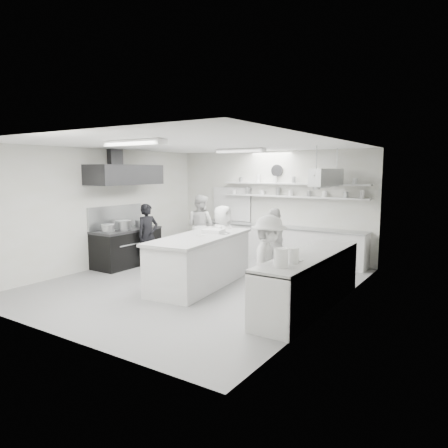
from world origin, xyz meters
The scene contains 27 objects.
floor centered at (0.00, 0.00, -0.01)m, with size 6.00×7.00×0.02m, color gray.
ceiling centered at (0.00, 0.00, 3.01)m, with size 6.00×7.00×0.02m, color white.
wall_back centered at (0.00, 3.50, 1.50)m, with size 6.00×0.04×3.00m, color silver.
wall_front centered at (0.00, -3.50, 1.50)m, with size 6.00×0.04×3.00m, color silver.
wall_left centered at (-3.00, 0.00, 1.50)m, with size 0.04×7.00×3.00m, color silver.
wall_right centered at (3.00, 0.00, 1.50)m, with size 0.04×7.00×3.00m, color silver.
stove centered at (-2.60, 0.40, 0.45)m, with size 0.80×1.80×0.90m, color black.
exhaust_hood centered at (-2.60, 0.40, 2.35)m, with size 0.85×2.00×0.50m, color #29292C.
back_counter centered at (0.30, 3.20, 0.46)m, with size 5.00×0.60×0.92m, color silver.
shelf_lower centered at (0.70, 3.37, 1.75)m, with size 4.20×0.26×0.04m, color silver.
shelf_upper centered at (0.70, 3.37, 2.10)m, with size 4.20×0.26×0.04m, color silver.
pass_through_window centered at (-1.30, 3.48, 1.45)m, with size 1.30×0.04×1.00m, color black.
wall_clock centered at (0.20, 3.46, 2.45)m, with size 0.32×0.32×0.05m, color white.
right_counter centered at (2.65, -0.20, 0.47)m, with size 0.74×3.30×0.94m, color silver.
pot_rack centered at (2.00, 2.40, 2.30)m, with size 0.30×1.60×0.40m, color #A2A5A8.
light_fixture_front centered at (0.00, -1.80, 2.94)m, with size 1.30×0.25×0.10m, color silver.
light_fixture_rear centered at (0.00, 1.80, 2.94)m, with size 1.30×0.25×0.10m, color silver.
prep_island centered at (0.13, -0.06, 0.51)m, with size 1.04×2.79×1.03m, color silver.
stove_pot centered at (-2.60, 0.31, 1.05)m, with size 0.40×0.40×0.27m, color #A2A5A8.
cook_stove centered at (-2.06, 0.63, 0.81)m, with size 0.59×0.39×1.62m, color black.
cook_back centered at (-1.63, 2.32, 0.89)m, with size 0.86×0.67×1.78m, color silver.
cook_island_left centered at (-0.09, 1.12, 0.81)m, with size 0.79×0.52×1.63m, color silver.
cook_island_right centered at (1.31, 1.11, 0.82)m, with size 0.97×0.40×1.65m, color silver.
cook_right centered at (2.09, -0.70, 0.85)m, with size 1.09×0.63×1.69m, color silver.
bowl_island_a centered at (0.36, 0.46, 1.06)m, with size 0.28×0.28×0.07m, color #A2A5A8.
bowl_island_b centered at (0.13, -0.06, 1.06)m, with size 0.20×0.20×0.06m, color silver.
bowl_right centered at (2.65, -0.81, 0.97)m, with size 0.23×0.23×0.06m, color silver.
Camera 1 is at (5.35, -7.13, 2.47)m, focal length 33.40 mm.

